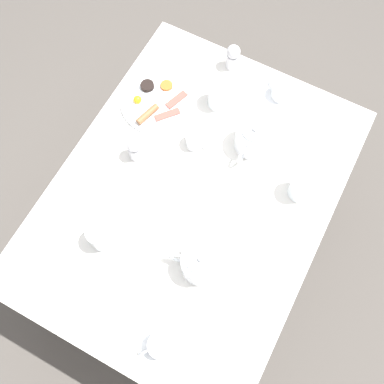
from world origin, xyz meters
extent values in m
plane|color=#4C4742|center=(0.00, 0.00, 0.00)|extent=(8.00, 8.00, 0.00)
cube|color=silver|center=(0.00, 0.00, 0.69)|extent=(0.92, 1.23, 0.03)
cylinder|color=brown|center=(-0.41, -0.56, 0.34)|extent=(0.04, 0.04, 0.67)
cylinder|color=brown|center=(-0.41, 0.56, 0.34)|extent=(0.04, 0.04, 0.67)
cylinder|color=brown|center=(0.41, 0.56, 0.34)|extent=(0.04, 0.04, 0.67)
cylinder|color=white|center=(-0.29, 0.27, 0.71)|extent=(0.28, 0.28, 0.01)
cylinder|color=white|center=(-0.35, 0.23, 0.72)|extent=(0.07, 0.07, 0.00)
sphere|color=yellow|center=(-0.35, 0.23, 0.73)|extent=(0.03, 0.03, 0.03)
cylinder|color=brown|center=(-0.29, 0.19, 0.73)|extent=(0.05, 0.10, 0.02)
cube|color=#B74C42|center=(-0.23, 0.23, 0.72)|extent=(0.08, 0.09, 0.01)
cube|color=#B74C42|center=(-0.23, 0.30, 0.72)|extent=(0.06, 0.10, 0.01)
cylinder|color=#D16023|center=(-0.29, 0.34, 0.72)|extent=(0.05, 0.05, 0.01)
cylinder|color=black|center=(-0.35, 0.30, 0.72)|extent=(0.05, 0.05, 0.02)
cylinder|color=white|center=(0.10, 0.27, 0.75)|extent=(0.13, 0.13, 0.10)
cylinder|color=white|center=(0.10, 0.27, 0.81)|extent=(0.09, 0.09, 0.01)
sphere|color=white|center=(0.10, 0.27, 0.82)|extent=(0.02, 0.02, 0.02)
cone|color=white|center=(0.11, 0.35, 0.76)|extent=(0.02, 0.06, 0.05)
torus|color=white|center=(0.10, 0.20, 0.75)|extent=(0.02, 0.08, 0.08)
cylinder|color=white|center=(0.14, -0.21, 0.75)|extent=(0.13, 0.13, 0.10)
cylinder|color=white|center=(0.14, -0.21, 0.81)|extent=(0.09, 0.09, 0.01)
sphere|color=white|center=(0.14, -0.21, 0.82)|extent=(0.02, 0.02, 0.02)
cone|color=white|center=(0.22, -0.20, 0.76)|extent=(0.06, 0.03, 0.05)
torus|color=white|center=(0.08, -0.23, 0.75)|extent=(0.08, 0.03, 0.08)
cylinder|color=white|center=(0.11, 0.51, 0.71)|extent=(0.15, 0.15, 0.01)
cylinder|color=white|center=(0.11, 0.51, 0.74)|extent=(0.08, 0.08, 0.06)
cylinder|color=brown|center=(0.11, 0.51, 0.73)|extent=(0.07, 0.07, 0.05)
torus|color=white|center=(0.07, 0.54, 0.74)|extent=(0.04, 0.03, 0.04)
cylinder|color=white|center=(0.15, -0.49, 0.71)|extent=(0.15, 0.15, 0.01)
cylinder|color=white|center=(0.15, -0.49, 0.74)|extent=(0.08, 0.08, 0.06)
cylinder|color=brown|center=(0.15, -0.49, 0.73)|extent=(0.07, 0.07, 0.04)
torus|color=white|center=(0.13, -0.52, 0.74)|extent=(0.03, 0.04, 0.04)
cylinder|color=white|center=(0.33, 0.18, 0.76)|extent=(0.08, 0.08, 0.11)
cylinder|color=white|center=(-0.18, -0.28, 0.75)|extent=(0.08, 0.08, 0.11)
cylinder|color=white|center=(-0.09, 0.38, 0.75)|extent=(0.08, 0.08, 0.10)
cylinder|color=white|center=(-0.08, 0.18, 0.73)|extent=(0.07, 0.07, 0.06)
torus|color=white|center=(-0.05, 0.18, 0.73)|extent=(0.04, 0.01, 0.04)
cylinder|color=#BCBCC1|center=(-0.25, 0.04, 0.74)|extent=(0.05, 0.05, 0.07)
sphere|color=#BCBCC1|center=(-0.25, 0.04, 0.79)|extent=(0.05, 0.05, 0.05)
cylinder|color=#BCBCC1|center=(-0.12, 0.55, 0.74)|extent=(0.05, 0.05, 0.07)
sphere|color=#BCBCC1|center=(-0.12, 0.55, 0.79)|extent=(0.05, 0.05, 0.05)
cube|color=silver|center=(-0.30, -0.39, 0.70)|extent=(0.16, 0.03, 0.00)
cube|color=silver|center=(-0.14, -0.09, 0.70)|extent=(0.06, 0.19, 0.00)
cube|color=silver|center=(0.31, 0.45, 0.70)|extent=(0.01, 0.14, 0.00)
cube|color=silver|center=(0.23, 0.03, 0.70)|extent=(0.17, 0.06, 0.00)
camera|label=1|loc=(0.26, -0.49, 2.17)|focal=42.00mm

